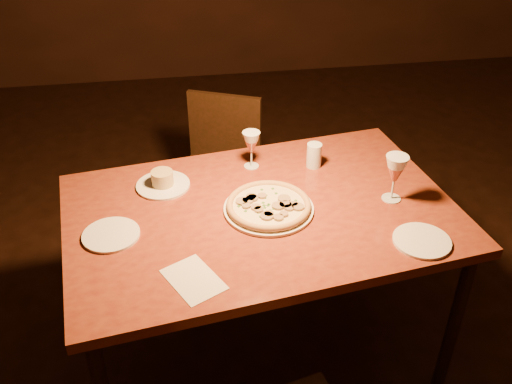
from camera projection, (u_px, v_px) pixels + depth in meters
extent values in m
plane|color=black|center=(295.00, 383.00, 2.48)|extent=(7.00, 7.00, 0.00)
cube|color=brown|center=(261.00, 214.00, 2.21)|extent=(1.60, 1.15, 0.04)
cylinder|color=black|center=(92.00, 258.00, 2.59)|extent=(0.05, 0.05, 0.75)
cylinder|color=black|center=(454.00, 324.00, 2.27)|extent=(0.05, 0.05, 0.75)
cylinder|color=black|center=(363.00, 208.00, 2.92)|extent=(0.05, 0.05, 0.75)
cube|color=black|center=(216.00, 178.00, 3.05)|extent=(0.53, 0.53, 0.04)
cube|color=black|center=(225.00, 127.00, 3.08)|extent=(0.38, 0.19, 0.38)
cylinder|color=black|center=(179.00, 225.00, 3.08)|extent=(0.03, 0.03, 0.41)
cylinder|color=black|center=(199.00, 192.00, 3.34)|extent=(0.03, 0.03, 0.41)
cylinder|color=black|center=(237.00, 234.00, 3.01)|extent=(0.03, 0.03, 0.41)
cylinder|color=black|center=(253.00, 200.00, 3.28)|extent=(0.03, 0.03, 0.41)
cylinder|color=white|center=(269.00, 209.00, 2.19)|extent=(0.35, 0.35, 0.01)
cylinder|color=beige|center=(269.00, 206.00, 2.18)|extent=(0.32, 0.32, 0.01)
torus|color=tan|center=(269.00, 205.00, 2.18)|extent=(0.33, 0.33, 0.03)
cylinder|color=white|center=(163.00, 185.00, 2.33)|extent=(0.22, 0.22, 0.01)
cylinder|color=tan|center=(162.00, 178.00, 2.31)|extent=(0.09, 0.09, 0.06)
cylinder|color=silver|center=(314.00, 155.00, 2.43)|extent=(0.06, 0.06, 0.11)
cylinder|color=white|center=(111.00, 235.00, 2.06)|extent=(0.21, 0.21, 0.01)
cylinder|color=white|center=(422.00, 241.00, 2.03)|extent=(0.21, 0.21, 0.01)
cube|color=beige|center=(194.00, 279.00, 1.87)|extent=(0.22, 0.25, 0.00)
sphere|color=#FF9D47|center=(263.00, 9.00, 1.77)|extent=(0.12, 0.12, 0.12)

